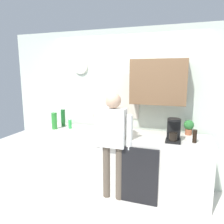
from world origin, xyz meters
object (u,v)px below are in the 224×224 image
at_px(bottle_green_wine, 63,118).
at_px(potted_plant, 189,126).
at_px(bottle_clear_soda, 54,121).
at_px(cup_terracotta_mug, 118,134).
at_px(coffee_maker, 174,131).
at_px(bottle_red_vinegar, 100,125).
at_px(person_at_sink, 113,138).
at_px(dish_soap, 70,124).
at_px(mixing_bowl, 113,127).
at_px(bottle_dark_sauce, 195,136).

xyz_separation_m(bottle_green_wine, potted_plant, (2.11, 0.13, -0.02)).
distance_m(bottle_green_wine, potted_plant, 2.12).
bearing_deg(bottle_clear_soda, cup_terracotta_mug, -4.53).
bearing_deg(bottle_clear_soda, coffee_maker, -1.73).
height_order(bottle_red_vinegar, person_at_sink, person_at_sink).
height_order(dish_soap, person_at_sink, person_at_sink).
bearing_deg(mixing_bowl, bottle_dark_sauce, -14.15).
distance_m(bottle_dark_sauce, person_at_sink, 1.13).
height_order(potted_plant, person_at_sink, person_at_sink).
bearing_deg(cup_terracotta_mug, bottle_dark_sauce, 3.62).
xyz_separation_m(bottle_green_wine, dish_soap, (0.20, -0.11, -0.07)).
height_order(bottle_clear_soda, mixing_bowl, bottle_clear_soda).
distance_m(bottle_green_wine, dish_soap, 0.24).
bearing_deg(bottle_dark_sauce, person_at_sink, -171.64).
distance_m(mixing_bowl, person_at_sink, 0.51).
bearing_deg(dish_soap, coffee_maker, -5.65).
bearing_deg(dish_soap, cup_terracotta_mug, -12.40).
distance_m(coffee_maker, cup_terracotta_mug, 0.80).
bearing_deg(mixing_bowl, bottle_red_vinegar, -124.43).
distance_m(bottle_dark_sauce, dish_soap, 1.99).
distance_m(bottle_green_wine, mixing_bowl, 0.92).
relative_size(bottle_red_vinegar, cup_terracotta_mug, 2.39).
height_order(bottle_red_vinegar, bottle_dark_sauce, bottle_red_vinegar).
height_order(bottle_red_vinegar, potted_plant, potted_plant).
xyz_separation_m(potted_plant, dish_soap, (-1.91, -0.24, -0.05)).
bearing_deg(coffee_maker, mixing_bowl, 160.31).
height_order(bottle_dark_sauce, mixing_bowl, bottle_dark_sauce).
height_order(bottle_red_vinegar, mixing_bowl, bottle_red_vinegar).
xyz_separation_m(cup_terracotta_mug, dish_soap, (-0.91, 0.20, 0.03)).
height_order(mixing_bowl, person_at_sink, person_at_sink).
bearing_deg(cup_terracotta_mug, mixing_bowl, 117.80).
bearing_deg(dish_soap, bottle_red_vinegar, -3.42).
xyz_separation_m(mixing_bowl, dish_soap, (-0.71, -0.19, 0.04)).
bearing_deg(bottle_red_vinegar, coffee_maker, -6.72).
xyz_separation_m(bottle_green_wine, mixing_bowl, (0.91, 0.08, -0.11)).
bearing_deg(bottle_red_vinegar, bottle_green_wine, 169.28).
bearing_deg(bottle_green_wine, cup_terracotta_mug, -15.61).
bearing_deg(bottle_clear_soda, potted_plant, 9.31).
bearing_deg(bottle_dark_sauce, dish_soap, 176.16).
height_order(mixing_bowl, potted_plant, potted_plant).
bearing_deg(bottle_red_vinegar, bottle_clear_soda, -174.46).
height_order(bottle_red_vinegar, cup_terracotta_mug, bottle_red_vinegar).
bearing_deg(bottle_dark_sauce, bottle_green_wine, 173.64).
distance_m(coffee_maker, bottle_dark_sauce, 0.29).
bearing_deg(coffee_maker, bottle_red_vinegar, 173.28).
xyz_separation_m(bottle_green_wine, cup_terracotta_mug, (1.11, -0.31, -0.10)).
distance_m(bottle_clear_soda, dish_soap, 0.27).
xyz_separation_m(bottle_dark_sauce, dish_soap, (-1.98, 0.13, -0.01)).
height_order(bottle_green_wine, cup_terracotta_mug, bottle_green_wine).
bearing_deg(bottle_dark_sauce, coffee_maker, -172.71).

